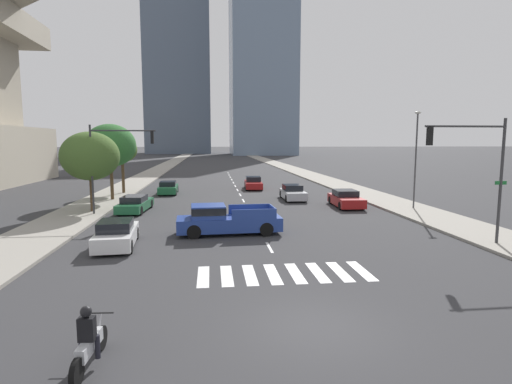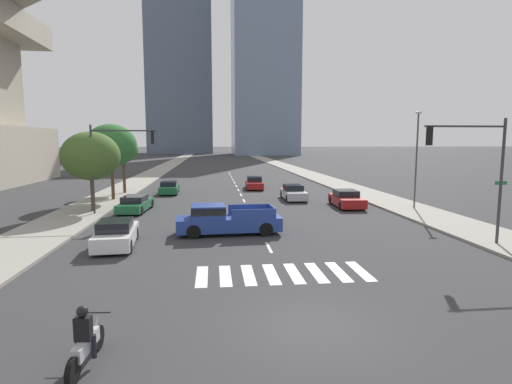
# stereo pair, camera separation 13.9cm
# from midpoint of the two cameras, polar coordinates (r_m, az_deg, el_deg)

# --- Properties ---
(ground_plane) EXTENTS (800.00, 800.00, 0.00)m
(ground_plane) POSITION_cam_midpoint_polar(r_m,az_deg,el_deg) (12.04, 8.13, -18.33)
(ground_plane) COLOR #333335
(sidewalk_east) EXTENTS (4.00, 260.00, 0.15)m
(sidewalk_east) POSITION_cam_midpoint_polar(r_m,az_deg,el_deg) (43.49, 14.08, 0.15)
(sidewalk_east) COLOR gray
(sidewalk_east) RESTS_ON ground
(sidewalk_west) EXTENTS (4.00, 260.00, 0.15)m
(sidewalk_west) POSITION_cam_midpoint_polar(r_m,az_deg,el_deg) (41.93, -18.99, -0.27)
(sidewalk_west) COLOR gray
(sidewalk_west) RESTS_ON ground
(crosswalk_near) EXTENTS (6.75, 2.52, 0.01)m
(crosswalk_near) POSITION_cam_midpoint_polar(r_m,az_deg,el_deg) (16.34, 4.01, -11.31)
(crosswalk_near) COLOR silver
(crosswalk_near) RESTS_ON ground
(lane_divider_center) EXTENTS (0.14, 50.00, 0.01)m
(lane_divider_center) POSITION_cam_midpoint_polar(r_m,az_deg,el_deg) (43.65, -2.39, 0.29)
(lane_divider_center) COLOR silver
(lane_divider_center) RESTS_ON ground
(motorcycle_lead) EXTENTS (0.70, 2.14, 1.49)m
(motorcycle_lead) POSITION_cam_midpoint_polar(r_m,az_deg,el_deg) (10.66, -22.39, -18.85)
(motorcycle_lead) COLOR black
(motorcycle_lead) RESTS_ON ground
(pickup_truck) EXTENTS (5.86, 2.20, 1.67)m
(pickup_truck) POSITION_cam_midpoint_polar(r_m,az_deg,el_deg) (22.84, -4.37, -3.90)
(pickup_truck) COLOR navy
(pickup_truck) RESTS_ON ground
(sedan_red_0) EXTENTS (1.99, 4.52, 1.34)m
(sedan_red_0) POSITION_cam_midpoint_polar(r_m,az_deg,el_deg) (44.58, -0.16, 1.23)
(sedan_red_0) COLOR maroon
(sedan_red_0) RESTS_ON ground
(sedan_white_1) EXTENTS (2.06, 4.35, 1.34)m
(sedan_white_1) POSITION_cam_midpoint_polar(r_m,az_deg,el_deg) (21.29, -18.82, -5.61)
(sedan_white_1) COLOR silver
(sedan_white_1) RESTS_ON ground
(sedan_red_2) EXTENTS (2.10, 4.60, 1.32)m
(sedan_red_2) POSITION_cam_midpoint_polar(r_m,az_deg,el_deg) (33.13, 12.65, -0.98)
(sedan_red_2) COLOR maroon
(sedan_red_2) RESTS_ON ground
(sedan_green_3) EXTENTS (1.84, 4.27, 1.25)m
(sedan_green_3) POSITION_cam_midpoint_polar(r_m,az_deg,el_deg) (41.30, -11.96, 0.56)
(sedan_green_3) COLOR #1E6038
(sedan_green_3) RESTS_ON ground
(sedan_green_4) EXTENTS (2.12, 4.84, 1.20)m
(sedan_green_4) POSITION_cam_midpoint_polar(r_m,az_deg,el_deg) (31.44, -16.39, -1.61)
(sedan_green_4) COLOR #1E6038
(sedan_green_4) RESTS_ON ground
(sedan_silver_5) EXTENTS (1.83, 4.28, 1.33)m
(sedan_silver_5) POSITION_cam_midpoint_polar(r_m,az_deg,el_deg) (36.40, 5.37, -0.12)
(sedan_silver_5) COLOR #B7BABF
(sedan_silver_5) RESTS_ON ground
(traffic_signal_near) EXTENTS (4.35, 0.28, 6.12)m
(traffic_signal_near) POSITION_cam_midpoint_polar(r_m,az_deg,el_deg) (22.26, 28.41, 4.07)
(traffic_signal_near) COLOR #333335
(traffic_signal_near) RESTS_ON sidewalk_east
(traffic_signal_far) EXTENTS (4.70, 0.28, 6.15)m
(traffic_signal_far) POSITION_cam_midpoint_polar(r_m,az_deg,el_deg) (29.93, -18.93, 5.17)
(traffic_signal_far) COLOR #333335
(traffic_signal_far) RESTS_ON sidewalk_west
(street_lamp_east) EXTENTS (0.50, 0.24, 7.23)m
(street_lamp_east) POSITION_cam_midpoint_polar(r_m,az_deg,el_deg) (32.83, 21.68, 5.19)
(street_lamp_east) COLOR #3F3F42
(street_lamp_east) RESTS_ON sidewalk_east
(street_tree_nearest) EXTENTS (4.09, 4.09, 5.71)m
(street_tree_nearest) POSITION_cam_midpoint_polar(r_m,az_deg,el_deg) (31.54, -22.00, 4.68)
(street_tree_nearest) COLOR #4C3823
(street_tree_nearest) RESTS_ON sidewalk_west
(street_tree_second) EXTENTS (4.32, 4.32, 6.50)m
(street_tree_second) POSITION_cam_midpoint_polar(r_m,az_deg,el_deg) (37.39, -19.51, 6.14)
(street_tree_second) COLOR #4C3823
(street_tree_second) RESTS_ON sidewalk_west
(street_tree_third) EXTENTS (2.88, 2.88, 5.43)m
(street_tree_third) POSITION_cam_midpoint_polar(r_m,az_deg,el_deg) (41.93, -18.01, 5.59)
(street_tree_third) COLOR #4C3823
(street_tree_third) RESTS_ON sidewalk_west
(office_tower_left_skyline) EXTENTS (27.34, 26.31, 107.85)m
(office_tower_left_skyline) POSITION_cam_midpoint_polar(r_m,az_deg,el_deg) (191.61, -10.57, 19.85)
(office_tower_left_skyline) COLOR slate
(office_tower_left_skyline) RESTS_ON ground
(office_tower_center_skyline) EXTENTS (24.33, 29.12, 87.41)m
(office_tower_center_skyline) POSITION_cam_midpoint_polar(r_m,az_deg,el_deg) (167.21, 1.11, 18.31)
(office_tower_center_skyline) COLOR slate
(office_tower_center_skyline) RESTS_ON ground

